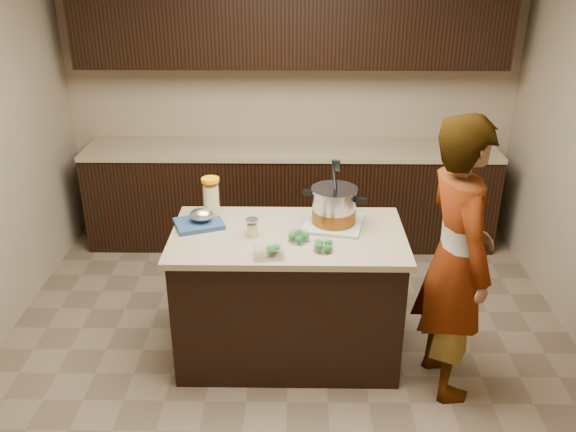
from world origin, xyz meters
name	(u,v)px	position (x,y,z in m)	size (l,w,h in m)	color
ground_plane	(288,351)	(0.00, 0.00, 0.00)	(4.00, 4.00, 0.00)	brown
room_shell	(288,105)	(0.00, 0.00, 1.71)	(4.04, 4.04, 2.72)	tan
back_cabinets	(291,141)	(0.00, 1.74, 0.94)	(3.60, 0.63, 2.33)	black
island	(288,295)	(0.00, 0.00, 0.45)	(1.46, 0.81, 0.90)	black
dish_towel	(333,223)	(0.29, 0.13, 0.91)	(0.36, 0.36, 0.02)	#5D8A63
stock_pot	(334,208)	(0.29, 0.13, 1.02)	(0.40, 0.38, 0.42)	#B7B7BC
lemonade_pitcher	(211,200)	(-0.50, 0.22, 1.03)	(0.14, 0.14, 0.28)	#D1C780
mason_jar	(252,228)	(-0.22, -0.04, 0.96)	(0.08, 0.08, 0.12)	#D1C780
broccoli_tub_left	(299,237)	(0.07, -0.10, 0.93)	(0.16, 0.16, 0.06)	silver
broccoli_tub_right	(324,247)	(0.21, -0.22, 0.93)	(0.15, 0.15, 0.06)	silver
broccoli_tub_rect	(268,252)	(-0.11, -0.30, 0.93)	(0.19, 0.15, 0.06)	silver
blue_tray	(200,220)	(-0.56, 0.10, 0.94)	(0.36, 0.32, 0.11)	navy
person	(456,260)	(0.98, -0.28, 0.88)	(0.64, 0.42, 1.75)	gray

